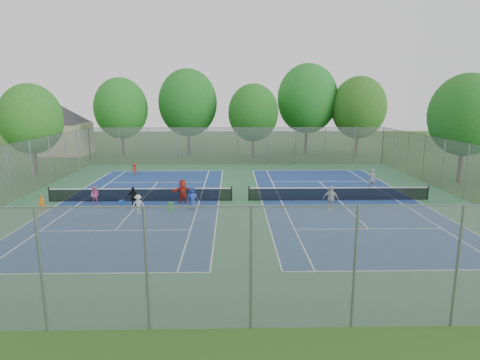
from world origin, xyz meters
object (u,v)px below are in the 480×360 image
Objects in this scene: net_left at (141,195)px; ball_hopper at (171,207)px; ball_crate at (121,202)px; instructor at (372,179)px; net_right at (339,194)px.

net_left reaches higher than ball_hopper.
ball_hopper is (3.67, -1.91, 0.17)m from ball_crate.
net_left is 21.02× the size of ball_hopper.
net_left is at bearing 14.31° from instructor.
net_left and net_right have the same top height.
net_right is 7.88× the size of instructor.
instructor is at bearing 22.53° from ball_hopper.
ball_hopper is 16.33m from instructor.
net_right is 5.08m from instructor.
net_right reaches higher than ball_hopper.
ball_crate is 4.14m from ball_hopper.
net_right is 11.80m from ball_hopper.
net_right is 21.02× the size of ball_hopper.
net_left is at bearing 133.13° from ball_hopper.
instructor reaches higher than ball_hopper.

